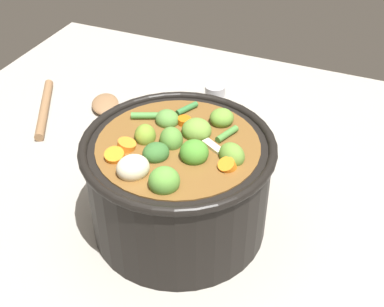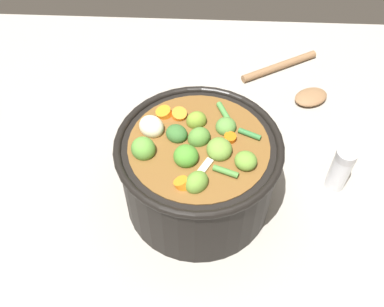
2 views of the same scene
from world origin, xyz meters
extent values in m
plane|color=#9E998E|center=(0.00, 0.00, 0.00)|extent=(1.10, 1.10, 0.00)
cylinder|color=black|center=(0.00, 0.00, 0.07)|extent=(0.25, 0.25, 0.14)
torus|color=black|center=(0.00, 0.00, 0.14)|extent=(0.26, 0.26, 0.01)
cylinder|color=brown|center=(0.00, 0.00, 0.08)|extent=(0.22, 0.22, 0.14)
ellipsoid|color=olive|center=(0.01, 0.03, 0.15)|extent=(0.04, 0.04, 0.03)
ellipsoid|color=#548735|center=(-0.01, 0.00, 0.15)|extent=(0.04, 0.05, 0.03)
ellipsoid|color=#376A2E|center=(-0.01, -0.03, 0.15)|extent=(0.05, 0.05, 0.03)
ellipsoid|color=#578B3D|center=(-0.03, 0.04, 0.15)|extent=(0.04, 0.04, 0.03)
ellipsoid|color=#498D2D|center=(0.03, -0.02, 0.15)|extent=(0.05, 0.05, 0.03)
ellipsoid|color=olive|center=(0.07, 0.00, 0.15)|extent=(0.05, 0.05, 0.03)
ellipsoid|color=#5A9739|center=(0.02, -0.08, 0.15)|extent=(0.05, 0.05, 0.04)
ellipsoid|color=olive|center=(0.03, 0.07, 0.15)|extent=(0.05, 0.05, 0.03)
ellipsoid|color=olive|center=(-0.04, -0.01, 0.15)|extent=(0.04, 0.04, 0.03)
cylinder|color=orange|center=(-0.06, -0.03, 0.15)|extent=(0.03, 0.03, 0.02)
cylinder|color=orange|center=(-0.01, 0.05, 0.15)|extent=(0.02, 0.02, 0.01)
cylinder|color=orange|center=(0.08, -0.02, 0.15)|extent=(0.03, 0.03, 0.02)
cylinder|color=orange|center=(-0.06, -0.06, 0.15)|extent=(0.03, 0.03, 0.02)
ellipsoid|color=beige|center=(-0.03, -0.07, 0.15)|extent=(0.05, 0.05, 0.03)
cylinder|color=#4B8F40|center=(-0.07, 0.04, 0.15)|extent=(0.04, 0.02, 0.01)
cylinder|color=#337439|center=(-0.02, 0.08, 0.15)|extent=(0.02, 0.04, 0.01)
cylinder|color=#4A8338|center=(0.05, 0.04, 0.15)|extent=(0.02, 0.04, 0.01)
cube|color=beige|center=(0.04, 0.01, 0.15)|extent=(0.03, 0.02, 0.01)
ellipsoid|color=olive|center=(-0.26, 0.23, 0.01)|extent=(0.08, 0.09, 0.02)
cylinder|color=olive|center=(-0.36, 0.17, 0.01)|extent=(0.11, 0.18, 0.02)
cylinder|color=silver|center=(-0.04, 0.25, 0.04)|extent=(0.03, 0.03, 0.08)
cylinder|color=#B7B7BC|center=(-0.04, 0.25, 0.08)|extent=(0.04, 0.04, 0.02)
camera|label=1|loc=(0.23, -0.49, 0.55)|focal=48.42mm
camera|label=2|loc=(0.42, 0.01, 0.64)|focal=40.40mm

